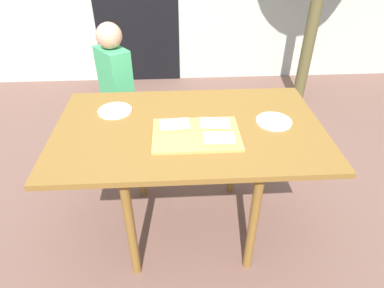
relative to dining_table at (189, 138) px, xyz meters
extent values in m
plane|color=brown|center=(0.00, 0.00, -0.67)|extent=(16.00, 16.00, 0.00)
cube|color=brown|center=(0.00, 0.00, 0.06)|extent=(1.36, 0.82, 0.03)
cylinder|color=brown|center=(-0.31, -0.31, -0.31)|extent=(0.05, 0.05, 0.72)
cylinder|color=brown|center=(0.31, -0.31, -0.31)|extent=(0.05, 0.05, 0.72)
cylinder|color=brown|center=(-0.31, 0.31, -0.31)|extent=(0.05, 0.05, 0.72)
cylinder|color=brown|center=(0.31, 0.31, -0.31)|extent=(0.05, 0.05, 0.72)
cube|color=tan|center=(0.03, -0.09, 0.08)|extent=(0.42, 0.30, 0.01)
cube|color=#DF9A52|center=(0.13, -0.15, 0.10)|extent=(0.17, 0.12, 0.01)
cube|color=beige|center=(0.13, -0.15, 0.10)|extent=(0.15, 0.11, 0.00)
cube|color=#DF9A52|center=(-0.07, -0.02, 0.10)|extent=(0.17, 0.13, 0.01)
cube|color=beige|center=(-0.07, -0.02, 0.10)|extent=(0.16, 0.12, 0.00)
cube|color=#DF9A52|center=(0.13, -0.02, 0.10)|extent=(0.17, 0.13, 0.01)
cube|color=beige|center=(0.13, -0.02, 0.10)|extent=(0.16, 0.12, 0.00)
cylinder|color=white|center=(-0.40, 0.18, 0.08)|extent=(0.18, 0.18, 0.01)
cylinder|color=white|center=(0.44, 0.01, 0.08)|extent=(0.18, 0.18, 0.01)
cylinder|color=#4A375E|center=(-0.50, 0.69, -0.40)|extent=(0.09, 0.09, 0.53)
cylinder|color=#4A375E|center=(-0.42, 0.58, -0.40)|extent=(0.09, 0.09, 0.53)
cube|color=#3FA566|center=(-0.46, 0.63, 0.07)|extent=(0.25, 0.28, 0.41)
sphere|color=#E89779|center=(-0.46, 0.63, 0.35)|extent=(0.16, 0.16, 0.16)
cylinder|color=brown|center=(1.22, 1.61, 0.16)|extent=(0.11, 0.11, 1.67)
camera|label=1|loc=(-0.07, -1.42, 0.97)|focal=30.82mm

